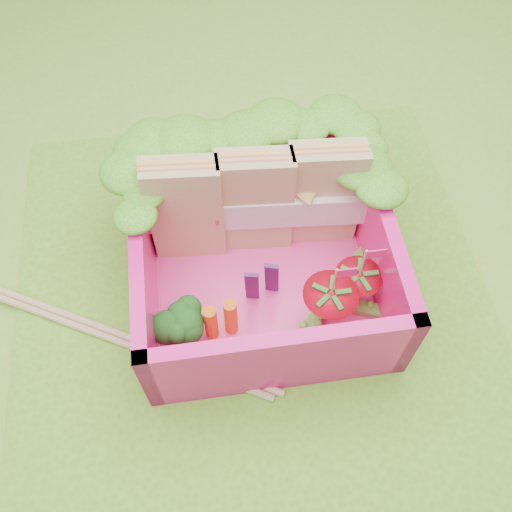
{
  "coord_description": "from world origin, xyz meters",
  "views": [
    {
      "loc": [
        -0.2,
        -1.52,
        2.84
      ],
      "look_at": [
        0.03,
        0.07,
        0.28
      ],
      "focal_mm": 40.0,
      "sensor_mm": 36.0,
      "label": 1
    }
  ],
  "objects_px": {
    "bento_box": "(262,253)",
    "broccoli": "(183,323)",
    "chopsticks": "(83,324)",
    "strawberry_right": "(355,287)",
    "strawberry_left": "(328,307)",
    "sandwich_stack": "(256,202)"
  },
  "relations": [
    {
      "from": "bento_box",
      "to": "broccoli",
      "type": "distance_m",
      "value": 0.55
    },
    {
      "from": "chopsticks",
      "to": "broccoli",
      "type": "bearing_deg",
      "value": -17.4
    },
    {
      "from": "strawberry_right",
      "to": "strawberry_left",
      "type": "bearing_deg",
      "value": -149.33
    },
    {
      "from": "bento_box",
      "to": "chopsticks",
      "type": "relative_size",
      "value": 0.64
    },
    {
      "from": "sandwich_stack",
      "to": "strawberry_left",
      "type": "bearing_deg",
      "value": -62.99
    },
    {
      "from": "broccoli",
      "to": "strawberry_left",
      "type": "height_order",
      "value": "strawberry_left"
    },
    {
      "from": "bento_box",
      "to": "sandwich_stack",
      "type": "relative_size",
      "value": 1.03
    },
    {
      "from": "broccoli",
      "to": "chopsticks",
      "type": "height_order",
      "value": "broccoli"
    },
    {
      "from": "sandwich_stack",
      "to": "strawberry_right",
      "type": "height_order",
      "value": "sandwich_stack"
    },
    {
      "from": "broccoli",
      "to": "bento_box",
      "type": "bearing_deg",
      "value": 36.33
    },
    {
      "from": "chopsticks",
      "to": "strawberry_left",
      "type": "bearing_deg",
      "value": -7.45
    },
    {
      "from": "bento_box",
      "to": "strawberry_left",
      "type": "relative_size",
      "value": 2.49
    },
    {
      "from": "strawberry_right",
      "to": "chopsticks",
      "type": "height_order",
      "value": "strawberry_right"
    },
    {
      "from": "bento_box",
      "to": "strawberry_right",
      "type": "distance_m",
      "value": 0.53
    },
    {
      "from": "bento_box",
      "to": "strawberry_left",
      "type": "height_order",
      "value": "strawberry_left"
    },
    {
      "from": "bento_box",
      "to": "sandwich_stack",
      "type": "xyz_separation_m",
      "value": [
        0.0,
        0.25,
        0.11
      ]
    },
    {
      "from": "broccoli",
      "to": "strawberry_left",
      "type": "bearing_deg",
      "value": 0.25
    },
    {
      "from": "strawberry_right",
      "to": "chopsticks",
      "type": "bearing_deg",
      "value": 177.35
    },
    {
      "from": "bento_box",
      "to": "sandwich_stack",
      "type": "distance_m",
      "value": 0.27
    },
    {
      "from": "sandwich_stack",
      "to": "strawberry_right",
      "type": "bearing_deg",
      "value": -45.6
    },
    {
      "from": "sandwich_stack",
      "to": "chopsticks",
      "type": "bearing_deg",
      "value": -157.88
    },
    {
      "from": "sandwich_stack",
      "to": "strawberry_right",
      "type": "distance_m",
      "value": 0.69
    }
  ]
}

